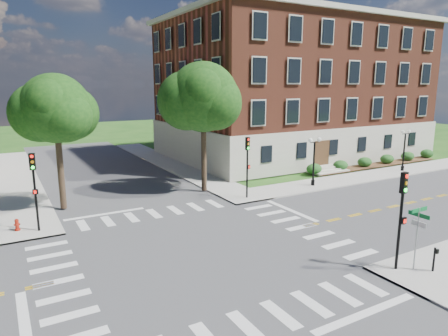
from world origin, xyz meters
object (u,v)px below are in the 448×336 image
fire_hydrant (17,225)px  traffic_signal_nw (34,182)px  push_button_post (435,258)px  traffic_signal_ne (247,159)px  twin_lamp_east (404,148)px  street_sign_pole (418,226)px  twin_lamp_west (314,159)px  traffic_signal_se (402,208)px

fire_hydrant → traffic_signal_nw: bearing=-30.5°
traffic_signal_nw → push_button_post: (15.85, -15.28, -2.39)m
traffic_signal_ne → twin_lamp_east: bearing=1.5°
street_sign_pole → fire_hydrant: (-16.38, 15.34, -1.84)m
street_sign_pole → twin_lamp_west: bearing=64.9°
traffic_signal_ne → twin_lamp_east: size_ratio=1.13×
traffic_signal_se → twin_lamp_east: traffic_signal_se is taller
traffic_signal_se → twin_lamp_west: 16.40m
push_button_post → fire_hydrant: 23.31m
twin_lamp_west → twin_lamp_east: bearing=0.4°
traffic_signal_nw → push_button_post: 22.15m
twin_lamp_east → traffic_signal_se: bearing=-143.9°
traffic_signal_ne → twin_lamp_east: (19.51, 0.50, -0.66)m
twin_lamp_west → fire_hydrant: 23.47m
traffic_signal_nw → street_sign_pole: traffic_signal_nw is taller
traffic_signal_se → twin_lamp_west: size_ratio=1.13×
traffic_signal_ne → street_sign_pole: (0.21, -14.51, -0.88)m
twin_lamp_east → traffic_signal_ne: bearing=-178.5°
fire_hydrant → twin_lamp_west: bearing=-1.0°
traffic_signal_ne → street_sign_pole: size_ratio=1.55×
traffic_signal_ne → traffic_signal_nw: same height
traffic_signal_ne → twin_lamp_west: (7.20, 0.40, -0.66)m
push_button_post → traffic_signal_nw: bearing=136.1°
traffic_signal_ne → fire_hydrant: traffic_signal_ne is taller
twin_lamp_east → push_button_post: bearing=-140.1°
traffic_signal_ne → twin_lamp_east: 19.53m
traffic_signal_ne → traffic_signal_nw: (-15.03, 0.15, 0.00)m
twin_lamp_west → twin_lamp_east: (12.31, 0.10, 0.00)m
traffic_signal_se → twin_lamp_west: traffic_signal_se is taller
traffic_signal_se → street_sign_pole: 1.21m
twin_lamp_west → fire_hydrant: (-23.38, 0.43, -2.06)m
traffic_signal_se → traffic_signal_nw: size_ratio=1.00×
traffic_signal_se → traffic_signal_ne: bearing=88.0°
twin_lamp_east → street_sign_pole: twin_lamp_east is taller
twin_lamp_west → push_button_post: bearing=-112.4°
traffic_signal_nw → push_button_post: size_ratio=4.00×
traffic_signal_nw → twin_lamp_east: bearing=0.6°
traffic_signal_se → traffic_signal_ne: (0.49, 14.06, 0.00)m
traffic_signal_se → twin_lamp_west: bearing=62.0°
traffic_signal_nw → twin_lamp_west: (22.24, 0.25, -0.66)m
push_button_post → twin_lamp_east: bearing=39.9°
twin_lamp_east → push_button_post: twin_lamp_east is taller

